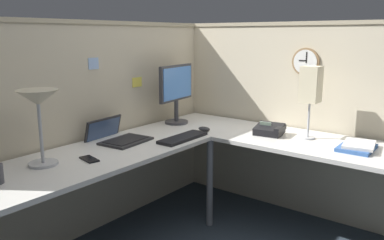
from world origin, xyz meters
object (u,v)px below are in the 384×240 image
at_px(keyboard, 183,138).
at_px(desk_lamp_dome, 38,104).
at_px(monitor, 176,89).
at_px(cell_phone, 89,159).
at_px(desk_lamp_paper, 311,87).
at_px(wall_clock, 306,62).
at_px(computer_mouse, 204,129).
at_px(office_phone, 270,130).
at_px(book_stack, 358,146).
at_px(laptop, 116,137).

xyz_separation_m(keyboard, desk_lamp_dome, (-0.95, 0.29, 0.35)).
bearing_deg(monitor, cell_phone, -168.22).
bearing_deg(monitor, desk_lamp_paper, -79.53).
height_order(keyboard, wall_clock, wall_clock).
bearing_deg(monitor, computer_mouse, -102.96).
bearing_deg(office_phone, desk_lamp_paper, -74.47).
bearing_deg(cell_phone, office_phone, -13.68).
height_order(keyboard, office_phone, office_phone).
distance_m(monitor, book_stack, 1.49).
xyz_separation_m(desk_lamp_dome, wall_clock, (1.81, -0.84, 0.17)).
xyz_separation_m(computer_mouse, cell_phone, (-1.03, 0.12, -0.01)).
distance_m(computer_mouse, cell_phone, 1.03).
bearing_deg(wall_clock, computer_mouse, 134.27).
distance_m(desk_lamp_dome, book_stack, 2.03).
distance_m(cell_phone, book_stack, 1.74).
bearing_deg(keyboard, cell_phone, 167.89).
relative_size(cell_phone, wall_clock, 0.65).
bearing_deg(office_phone, computer_mouse, 113.94).
bearing_deg(cell_phone, book_stack, -33.03).
bearing_deg(laptop, computer_mouse, -29.07).
relative_size(monitor, laptop, 1.22).
height_order(computer_mouse, desk_lamp_paper, desk_lamp_paper).
xyz_separation_m(laptop, computer_mouse, (0.62, -0.34, -0.01)).
bearing_deg(office_phone, book_stack, -90.05).
xyz_separation_m(monitor, wall_clock, (0.48, -0.93, 0.25)).
xyz_separation_m(computer_mouse, office_phone, (0.21, -0.47, 0.02)).
distance_m(monitor, desk_lamp_paper, 1.11).
xyz_separation_m(laptop, office_phone, (0.82, -0.81, 0.01)).
xyz_separation_m(monitor, office_phone, (0.13, -0.82, -0.26)).
height_order(cell_phone, book_stack, book_stack).
distance_m(monitor, desk_lamp_dome, 1.34).
bearing_deg(book_stack, laptop, 119.57).
relative_size(computer_mouse, desk_lamp_paper, 0.20).
relative_size(monitor, office_phone, 2.19).
relative_size(cell_phone, desk_lamp_paper, 0.27).
distance_m(book_stack, desk_lamp_paper, 0.53).
bearing_deg(book_stack, computer_mouse, 100.61).
distance_m(desk_lamp_dome, office_phone, 1.66).
xyz_separation_m(desk_lamp_dome, cell_phone, (0.22, -0.14, -0.36)).
xyz_separation_m(cell_phone, desk_lamp_paper, (1.31, -0.86, 0.38)).
relative_size(keyboard, office_phone, 1.88).
height_order(laptop, wall_clock, wall_clock).
bearing_deg(desk_lamp_dome, wall_clock, -24.82).
bearing_deg(wall_clock, office_phone, 163.11).
relative_size(monitor, wall_clock, 2.27).
bearing_deg(cell_phone, keyboard, 0.49).
relative_size(cell_phone, office_phone, 0.63).
bearing_deg(keyboard, office_phone, -41.86).
height_order(laptop, cell_phone, laptop).
distance_m(monitor, wall_clock, 1.08).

